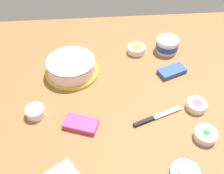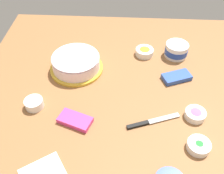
{
  "view_description": "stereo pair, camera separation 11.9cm",
  "coord_description": "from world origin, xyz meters",
  "px_view_note": "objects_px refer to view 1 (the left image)",
  "views": [
    {
      "loc": [
        -0.17,
        -0.75,
        0.88
      ],
      "look_at": [
        -0.1,
        0.08,
        0.04
      ],
      "focal_mm": 41.41,
      "sensor_mm": 36.0,
      "label": 1
    },
    {
      "loc": [
        -0.05,
        -0.76,
        0.88
      ],
      "look_at": [
        -0.1,
        0.08,
        0.04
      ],
      "focal_mm": 41.41,
      "sensor_mm": 36.0,
      "label": 2
    }
  ],
  "objects_px": {
    "candy_box_lower": "(172,71)",
    "sprinkle_bowl_rainbow": "(35,112)",
    "sprinkle_bowl_green": "(205,135)",
    "frosted_cake": "(71,66)",
    "spreading_knife": "(154,118)",
    "sprinkle_bowl_pink": "(196,105)",
    "candy_box_upper": "(81,124)",
    "sprinkle_bowl_yellow": "(136,49)",
    "frosting_tub": "(167,45)",
    "frosting_tub_lid": "(185,172)"
  },
  "relations": [
    {
      "from": "sprinkle_bowl_rainbow",
      "to": "candy_box_lower",
      "type": "bearing_deg",
      "value": 18.48
    },
    {
      "from": "sprinkle_bowl_green",
      "to": "candy_box_lower",
      "type": "distance_m",
      "value": 0.39
    },
    {
      "from": "frosting_tub",
      "to": "candy_box_lower",
      "type": "xyz_separation_m",
      "value": [
        -0.02,
        -0.19,
        -0.03
      ]
    },
    {
      "from": "frosted_cake",
      "to": "spreading_knife",
      "type": "height_order",
      "value": "frosted_cake"
    },
    {
      "from": "candy_box_lower",
      "to": "frosting_tub",
      "type": "bearing_deg",
      "value": 63.14
    },
    {
      "from": "frosting_tub_lid",
      "to": "spreading_knife",
      "type": "distance_m",
      "value": 0.26
    },
    {
      "from": "frosting_tub",
      "to": "sprinkle_bowl_yellow",
      "type": "distance_m",
      "value": 0.17
    },
    {
      "from": "sprinkle_bowl_rainbow",
      "to": "candy_box_upper",
      "type": "bearing_deg",
      "value": -21.17
    },
    {
      "from": "sprinkle_bowl_green",
      "to": "sprinkle_bowl_rainbow",
      "type": "relative_size",
      "value": 1.09
    },
    {
      "from": "spreading_knife",
      "to": "frosting_tub_lid",
      "type": "bearing_deg",
      "value": -75.93
    },
    {
      "from": "candy_box_lower",
      "to": "candy_box_upper",
      "type": "relative_size",
      "value": 0.99
    },
    {
      "from": "sprinkle_bowl_pink",
      "to": "sprinkle_bowl_yellow",
      "type": "distance_m",
      "value": 0.47
    },
    {
      "from": "frosting_tub_lid",
      "to": "sprinkle_bowl_green",
      "type": "distance_m",
      "value": 0.19
    },
    {
      "from": "frosting_tub",
      "to": "sprinkle_bowl_pink",
      "type": "xyz_separation_m",
      "value": [
        0.03,
        -0.42,
        -0.02
      ]
    },
    {
      "from": "frosting_tub",
      "to": "spreading_knife",
      "type": "relative_size",
      "value": 0.54
    },
    {
      "from": "candy_box_lower",
      "to": "candy_box_upper",
      "type": "height_order",
      "value": "candy_box_lower"
    },
    {
      "from": "frosted_cake",
      "to": "sprinkle_bowl_pink",
      "type": "height_order",
      "value": "frosted_cake"
    },
    {
      "from": "sprinkle_bowl_rainbow",
      "to": "candy_box_upper",
      "type": "distance_m",
      "value": 0.21
    },
    {
      "from": "sprinkle_bowl_pink",
      "to": "candy_box_upper",
      "type": "height_order",
      "value": "sprinkle_bowl_pink"
    },
    {
      "from": "sprinkle_bowl_green",
      "to": "sprinkle_bowl_yellow",
      "type": "distance_m",
      "value": 0.61
    },
    {
      "from": "sprinkle_bowl_yellow",
      "to": "candy_box_upper",
      "type": "relative_size",
      "value": 0.69
    },
    {
      "from": "frosted_cake",
      "to": "sprinkle_bowl_rainbow",
      "type": "distance_m",
      "value": 0.3
    },
    {
      "from": "frosted_cake",
      "to": "frosting_tub",
      "type": "relative_size",
      "value": 2.2
    },
    {
      "from": "sprinkle_bowl_yellow",
      "to": "candy_box_lower",
      "type": "xyz_separation_m",
      "value": [
        0.15,
        -0.19,
        -0.01
      ]
    },
    {
      "from": "spreading_knife",
      "to": "sprinkle_bowl_pink",
      "type": "xyz_separation_m",
      "value": [
        0.2,
        0.05,
        0.01
      ]
    },
    {
      "from": "frosting_tub_lid",
      "to": "sprinkle_bowl_rainbow",
      "type": "relative_size",
      "value": 1.33
    },
    {
      "from": "sprinkle_bowl_pink",
      "to": "candy_box_upper",
      "type": "distance_m",
      "value": 0.51
    },
    {
      "from": "frosted_cake",
      "to": "candy_box_lower",
      "type": "height_order",
      "value": "frosted_cake"
    },
    {
      "from": "frosting_tub_lid",
      "to": "sprinkle_bowl_pink",
      "type": "relative_size",
      "value": 1.24
    },
    {
      "from": "sprinkle_bowl_pink",
      "to": "candy_box_upper",
      "type": "xyz_separation_m",
      "value": [
        -0.51,
        -0.06,
        -0.01
      ]
    },
    {
      "from": "frosted_cake",
      "to": "sprinkle_bowl_green",
      "type": "xyz_separation_m",
      "value": [
        0.54,
        -0.43,
        -0.03
      ]
    },
    {
      "from": "frosted_cake",
      "to": "sprinkle_bowl_pink",
      "type": "relative_size",
      "value": 3.05
    },
    {
      "from": "spreading_knife",
      "to": "sprinkle_bowl_rainbow",
      "type": "distance_m",
      "value": 0.51
    },
    {
      "from": "frosting_tub",
      "to": "frosting_tub_lid",
      "type": "distance_m",
      "value": 0.73
    },
    {
      "from": "frosted_cake",
      "to": "spreading_knife",
      "type": "distance_m",
      "value": 0.48
    },
    {
      "from": "spreading_knife",
      "to": "sprinkle_bowl_yellow",
      "type": "bearing_deg",
      "value": 90.55
    },
    {
      "from": "spreading_knife",
      "to": "sprinkle_bowl_rainbow",
      "type": "height_order",
      "value": "sprinkle_bowl_rainbow"
    },
    {
      "from": "spreading_knife",
      "to": "candy_box_lower",
      "type": "height_order",
      "value": "candy_box_lower"
    },
    {
      "from": "frosting_tub",
      "to": "candy_box_upper",
      "type": "height_order",
      "value": "frosting_tub"
    },
    {
      "from": "frosting_tub_lid",
      "to": "spreading_knife",
      "type": "xyz_separation_m",
      "value": [
        -0.06,
        0.25,
        -0.0
      ]
    },
    {
      "from": "spreading_knife",
      "to": "frosted_cake",
      "type": "bearing_deg",
      "value": 137.62
    },
    {
      "from": "spreading_knife",
      "to": "sprinkle_bowl_green",
      "type": "distance_m",
      "value": 0.22
    },
    {
      "from": "frosted_cake",
      "to": "candy_box_lower",
      "type": "distance_m",
      "value": 0.51
    },
    {
      "from": "frosting_tub_lid",
      "to": "sprinkle_bowl_green",
      "type": "relative_size",
      "value": 1.22
    },
    {
      "from": "sprinkle_bowl_pink",
      "to": "candy_box_lower",
      "type": "relative_size",
      "value": 0.64
    },
    {
      "from": "sprinkle_bowl_green",
      "to": "candy_box_upper",
      "type": "relative_size",
      "value": 0.65
    },
    {
      "from": "candy_box_lower",
      "to": "sprinkle_bowl_rainbow",
      "type": "bearing_deg",
      "value": 176.64
    },
    {
      "from": "candy_box_lower",
      "to": "sprinkle_bowl_yellow",
      "type": "bearing_deg",
      "value": 107.46
    },
    {
      "from": "frosting_tub",
      "to": "sprinkle_bowl_pink",
      "type": "height_order",
      "value": "frosting_tub"
    },
    {
      "from": "frosted_cake",
      "to": "frosting_tub",
      "type": "distance_m",
      "value": 0.54
    }
  ]
}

